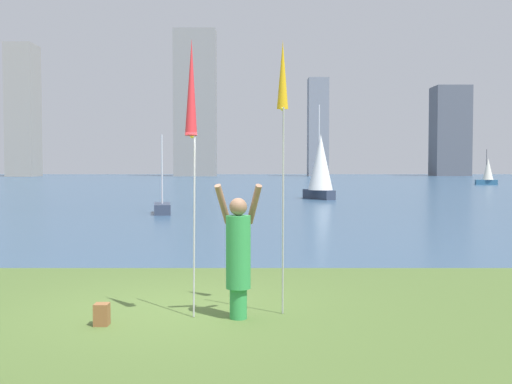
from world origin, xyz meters
The scene contains 12 objects.
ground centered at (0.00, 50.95, -0.06)m, with size 120.00×138.00×0.12m.
person centered at (0.97, -0.62, 0.90)m, with size 0.67×0.49×1.82m.
kite_flag_left centered at (0.36, -0.73, 3.02)m, with size 0.16×0.59×3.74m.
kite_flag_right centered at (1.58, -0.23, 3.21)m, with size 0.16×0.43×3.80m.
bag centered at (-0.79, -0.98, 0.14)m, with size 0.18×0.19×0.28m.
sailboat_1 centered at (5.03, 28.59, 1.96)m, with size 1.92×2.89×5.60m.
sailboat_3 centered at (24.48, 54.77, 1.26)m, with size 2.17×1.17×3.55m.
sailboat_4 centered at (-2.74, 17.55, 0.25)m, with size 0.99×2.26×3.32m.
skyline_tower_0 centered at (-37.85, 97.97, 11.01)m, with size 4.51×5.37×22.01m.
skyline_tower_1 centered at (-9.14, 99.60, 12.40)m, with size 7.14×3.58×24.79m.
skyline_tower_2 centered at (11.74, 99.45, 8.29)m, with size 3.39×3.77×16.57m.
skyline_tower_3 centered at (35.31, 102.89, 7.81)m, with size 6.07×5.61×15.62m.
Camera 1 is at (1.21, -9.14, 2.09)m, focal length 44.70 mm.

